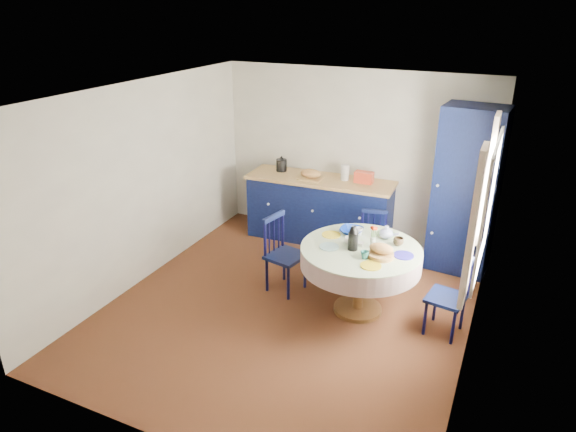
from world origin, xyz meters
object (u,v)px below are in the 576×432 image
at_px(dining_table, 361,258).
at_px(chair_left, 283,253).
at_px(mug_d, 359,232).
at_px(mug_a, 349,241).
at_px(mug_c, 398,242).
at_px(chair_far, 372,242).
at_px(kitchen_counter, 320,208).
at_px(chair_right, 450,297).
at_px(pantry_cabinet, 466,191).
at_px(mug_b, 365,255).
at_px(cobalt_bowl, 351,231).

xyz_separation_m(dining_table, chair_left, (-1.01, 0.09, -0.20)).
bearing_deg(mug_d, mug_a, -94.88).
bearing_deg(mug_c, chair_far, 122.93).
distance_m(kitchen_counter, dining_table, 2.00).
xyz_separation_m(mug_a, mug_c, (0.51, 0.21, 0.00)).
xyz_separation_m(dining_table, chair_right, (1.00, -0.02, -0.24)).
xyz_separation_m(pantry_cabinet, mug_d, (-1.01, -1.28, -0.23)).
bearing_deg(mug_c, mug_b, -118.14).
bearing_deg(chair_far, pantry_cabinet, 17.43).
relative_size(dining_table, chair_far, 1.61).
xyz_separation_m(chair_far, mug_a, (-0.02, -0.97, 0.44)).
distance_m(chair_far, chair_right, 1.52).
distance_m(chair_far, mug_d, 0.81).
xyz_separation_m(pantry_cabinet, chair_far, (-1.02, -0.59, -0.67)).
distance_m(mug_d, cobalt_bowl, 0.09).
distance_m(chair_left, mug_a, 0.93).
bearing_deg(mug_a, pantry_cabinet, 56.39).
distance_m(dining_table, cobalt_bowl, 0.42).
bearing_deg(cobalt_bowl, chair_far, 83.01).
relative_size(kitchen_counter, chair_far, 2.61).
distance_m(mug_c, mug_d, 0.49).
bearing_deg(mug_d, chair_right, -15.89).
xyz_separation_m(dining_table, chair_far, (-0.14, 0.99, -0.27)).
bearing_deg(chair_far, mug_a, -103.52).
bearing_deg(mug_d, chair_far, 90.73).
height_order(kitchen_counter, chair_left, kitchen_counter).
bearing_deg(mug_a, chair_far, 89.08).
bearing_deg(dining_table, chair_right, -0.94).
bearing_deg(mug_a, mug_d, 85.12).
xyz_separation_m(pantry_cabinet, mug_a, (-1.04, -1.56, -0.23)).
bearing_deg(mug_c, chair_left, -174.26).
bearing_deg(chair_left, kitchen_counter, 16.79).
height_order(chair_right, mug_a, mug_a).
height_order(chair_left, chair_right, chair_left).
relative_size(mug_b, mug_d, 0.95).
bearing_deg(kitchen_counter, mug_c, -45.84).
bearing_deg(pantry_cabinet, mug_c, -106.05).
distance_m(kitchen_counter, mug_c, 2.08).
height_order(chair_right, mug_b, mug_b).
distance_m(mug_b, cobalt_bowl, 0.64).
height_order(mug_a, mug_b, mug_a).
distance_m(pantry_cabinet, chair_right, 1.73).
distance_m(mug_a, cobalt_bowl, 0.30).
distance_m(pantry_cabinet, mug_d, 1.65).
bearing_deg(mug_a, chair_right, -1.84).
relative_size(chair_far, cobalt_bowl, 3.11).
bearing_deg(pantry_cabinet, cobalt_bowl, -125.70).
bearing_deg(chair_left, cobalt_bowl, -62.42).
height_order(chair_left, mug_d, chair_left).
relative_size(chair_left, cobalt_bowl, 3.60).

